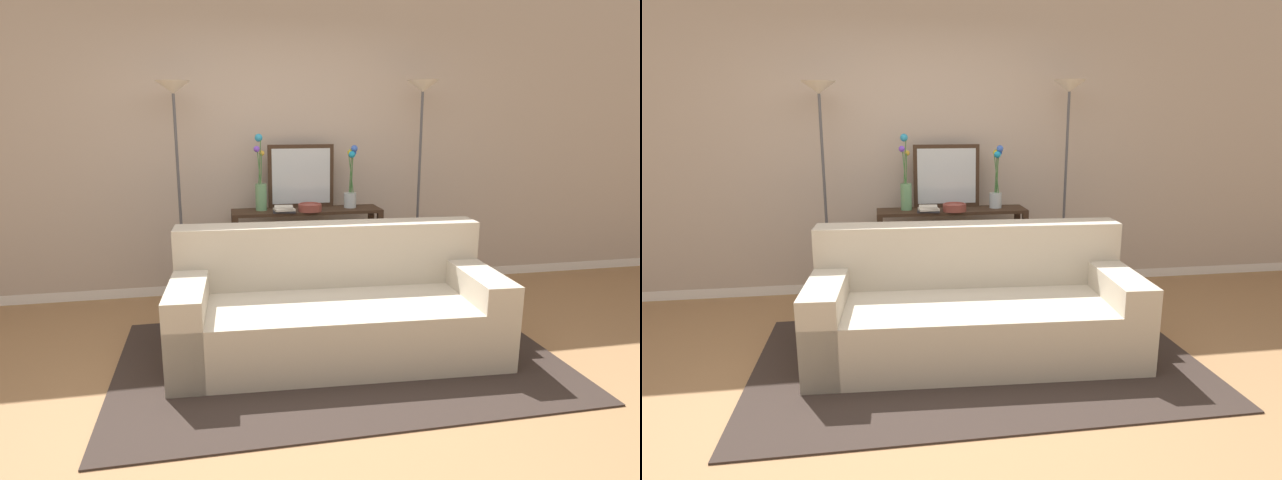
{
  "view_description": "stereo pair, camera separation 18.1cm",
  "coord_description": "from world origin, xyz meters",
  "views": [
    {
      "loc": [
        -0.51,
        -2.83,
        1.66
      ],
      "look_at": [
        0.3,
        1.21,
        0.69
      ],
      "focal_mm": 29.94,
      "sensor_mm": 36.0,
      "label": 1
    },
    {
      "loc": [
        -0.33,
        -2.86,
        1.66
      ],
      "look_at": [
        0.3,
        1.21,
        0.69
      ],
      "focal_mm": 29.94,
      "sensor_mm": 36.0,
      "label": 2
    }
  ],
  "objects": [
    {
      "name": "console_table",
      "position": [
        0.31,
        1.83,
        0.57
      ],
      "size": [
        1.34,
        0.33,
        0.83
      ],
      "color": "#382619",
      "rests_on": "ground"
    },
    {
      "name": "area_rug",
      "position": [
        0.3,
        0.49,
        0.01
      ],
      "size": [
        3.0,
        1.84,
        0.01
      ],
      "color": "#332823",
      "rests_on": "ground"
    },
    {
      "name": "book_row_under_console",
      "position": [
        -0.11,
        1.83,
        0.06
      ],
      "size": [
        0.28,
        0.17,
        0.13
      ],
      "color": "#BC3328",
      "rests_on": "ground"
    },
    {
      "name": "vase_short_flowers",
      "position": [
        0.72,
        1.85,
        1.04
      ],
      "size": [
        0.12,
        0.13,
        0.56
      ],
      "color": "silver",
      "rests_on": "console_table"
    },
    {
      "name": "back_wall",
      "position": [
        0.0,
        2.21,
        1.47
      ],
      "size": [
        12.0,
        0.15,
        2.94
      ],
      "color": "white",
      "rests_on": "ground"
    },
    {
      "name": "couch",
      "position": [
        0.3,
        0.65,
        0.31
      ],
      "size": [
        2.29,
        1.08,
        0.88
      ],
      "color": "#BCB29E",
      "rests_on": "ground"
    },
    {
      "name": "wall_mirror",
      "position": [
        0.28,
        1.96,
        1.12
      ],
      "size": [
        0.6,
        0.02,
        0.57
      ],
      "color": "#382619",
      "rests_on": "console_table"
    },
    {
      "name": "floor_lamp_right",
      "position": [
        1.35,
        1.78,
        1.54
      ],
      "size": [
        0.28,
        0.28,
        1.96
      ],
      "color": "#4C4C51",
      "rests_on": "ground"
    },
    {
      "name": "fruit_bowl",
      "position": [
        0.32,
        1.73,
        0.87
      ],
      "size": [
        0.21,
        0.21,
        0.07
      ],
      "color": "brown",
      "rests_on": "console_table"
    },
    {
      "name": "vase_tall_flowers",
      "position": [
        -0.1,
        1.86,
        1.05
      ],
      "size": [
        0.11,
        0.12,
        0.67
      ],
      "color": "#669E6B",
      "rests_on": "console_table"
    },
    {
      "name": "ground_plane",
      "position": [
        0.0,
        0.0,
        -0.01
      ],
      "size": [
        16.0,
        16.0,
        0.02
      ],
      "primitive_type": "cube",
      "color": "#9E754C"
    },
    {
      "name": "book_stack",
      "position": [
        0.09,
        1.72,
        0.86
      ],
      "size": [
        0.21,
        0.17,
        0.06
      ],
      "color": "#2D2D33",
      "rests_on": "console_table"
    },
    {
      "name": "floor_lamp_left",
      "position": [
        -0.79,
        1.78,
        1.52
      ],
      "size": [
        0.28,
        0.28,
        1.93
      ],
      "color": "#4C4C51",
      "rests_on": "ground"
    }
  ]
}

